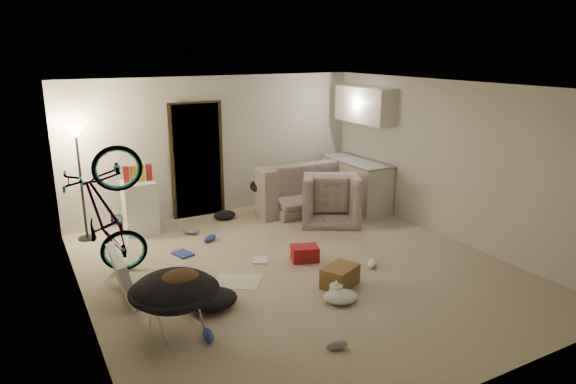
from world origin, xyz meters
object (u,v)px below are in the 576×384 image
bicycle (110,243)px  mini_fridge (140,207)px  tv_box (122,276)px  sofa (309,189)px  armchair (330,202)px  kitchen_counter (356,185)px  floor_lamp (79,160)px  drink_case_b (305,253)px  drink_case_a (340,276)px  juicer (336,290)px  saucer_chair (175,298)px

bicycle → mini_fridge: size_ratio=2.11×
bicycle → tv_box: 0.73m
sofa → armchair: (-0.06, -0.82, -0.02)m
kitchen_counter → armchair: size_ratio=1.51×
kitchen_counter → tv_box: bearing=-160.3°
floor_lamp → armchair: bearing=-14.4°
drink_case_b → sofa: bearing=76.7°
bicycle → drink_case_a: 3.07m
sofa → drink_case_a: size_ratio=4.97×
drink_case_a → kitchen_counter: bearing=25.7°
armchair → drink_case_a: (-1.36, -2.34, -0.19)m
floor_lamp → drink_case_a: floor_lamp is taller
drink_case_a → juicer: drink_case_a is taller
kitchen_counter → mini_fridge: 4.02m
saucer_chair → tv_box: size_ratio=1.09×
drink_case_b → juicer: juicer is taller
floor_lamp → saucer_chair: size_ratio=1.88×
bicycle → juicer: size_ratio=7.90×
sofa → juicer: (-1.65, -3.40, -0.25)m
armchair → mini_fridge: size_ratio=1.14×
bicycle → tv_box: size_ratio=2.08×
floor_lamp → armchair: size_ratio=1.82×
mini_fridge → saucer_chair: (-0.42, -3.34, -0.03)m
saucer_chair → drink_case_a: (2.18, 0.08, -0.27)m
drink_case_b → kitchen_counter: bearing=58.0°
saucer_chair → tv_box: saucer_chair is taller
sofa → armchair: bearing=86.0°
bicycle → tv_box: (0.00, -0.70, -0.19)m
floor_lamp → kitchen_counter: floor_lamp is taller
juicer → saucer_chair: bearing=175.3°
floor_lamp → juicer: bearing=-56.3°
sofa → tv_box: sofa is taller
sofa → bicycle: 4.20m
armchair → tv_box: armchair is taller
juicer → kitchen_counter: bearing=50.5°
floor_lamp → drink_case_a: 4.41m
floor_lamp → sofa: 4.16m
sofa → saucer_chair: size_ratio=2.42×
bicycle → drink_case_b: (2.54, -0.79, -0.37)m
drink_case_b → saucer_chair: bearing=-136.7°
tv_box → drink_case_b: 2.54m
kitchen_counter → armchair: 0.94m
kitchen_counter → drink_case_b: kitchen_counter is taller
mini_fridge → juicer: size_ratio=3.75×
mini_fridge → juicer: bearing=-63.8°
drink_case_a → saucer_chair: bearing=157.1°
armchair → drink_case_a: bearing=89.0°
floor_lamp → saucer_chair: (0.43, -3.44, -0.90)m
floor_lamp → tv_box: bearing=-87.6°
floor_lamp → kitchen_counter: bearing=-7.7°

